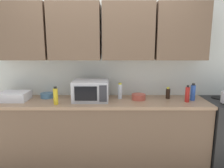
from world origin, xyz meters
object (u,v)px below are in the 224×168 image
Objects in this scene: bottle_red_sauce at (187,94)px; bowl_mixing_large at (47,95)px; microwave at (91,91)px; bottle_yellow_mustard at (55,96)px; bottle_soy_dark at (168,93)px; bottle_blue_cleaner at (193,92)px; dish_rack at (14,96)px; bowl_ceramic_small at (138,97)px; bottle_clear_tall at (120,91)px.

bottle_red_sauce is 1.26× the size of bowl_mixing_large.
microwave reaches higher than bottle_yellow_mustard.
bottle_blue_cleaner is (0.32, -0.09, 0.03)m from bottle_soy_dark.
microwave is at bearing 23.10° from bottle_yellow_mustard.
bottle_yellow_mustard is at bearing -169.30° from bottle_soy_dark.
microwave is 1.29m from bottle_red_sauce.
bowl_mixing_large is (-1.73, 0.05, -0.04)m from bottle_soy_dark.
bottle_red_sauce reaches higher than dish_rack.
bottle_soy_dark is 0.91× the size of bowl_mixing_large.
bottle_yellow_mustard is at bearing -56.98° from bowl_mixing_large.
microwave is 2.91× the size of bottle_soy_dark.
dish_rack is at bearing -160.09° from bowl_mixing_large.
bottle_yellow_mustard reaches higher than bowl_mixing_large.
bottle_red_sauce is 0.97× the size of bottle_blue_cleaner.
bottle_yellow_mustard reaches higher than dish_rack.
bowl_ceramic_small is (-0.42, -0.05, -0.04)m from bottle_soy_dark.
microwave is 0.41m from bottle_clear_tall.
bottle_clear_tall is (-0.68, -0.00, 0.03)m from bottle_soy_dark.
bowl_mixing_large is at bearing 176.17° from bottle_blue_cleaner.
microwave reaches higher than dish_rack.
bottle_red_sauce is 0.14m from bottle_blue_cleaner.
dish_rack is 1.64× the size of bottle_yellow_mustard.
dish_rack is 2.31× the size of bottle_soy_dark.
bowl_mixing_large is at bearing 19.91° from dish_rack.
microwave is at bearing 176.67° from bottle_red_sauce.
bottle_blue_cleaner reaches higher than bottle_clear_tall.
bottle_soy_dark is at bearing 164.22° from bottle_blue_cleaner.
dish_rack is at bearing -177.35° from bottle_soy_dark.
bottle_soy_dark is 0.73× the size of bottle_clear_tall.
bottle_red_sauce is 0.28m from bottle_soy_dark.
bottle_clear_tall is 0.27m from bowl_ceramic_small.
bottle_blue_cleaner reaches higher than bowl_ceramic_small.
bottle_blue_cleaner is at bearing -2.76° from bowl_ceramic_small.
bottle_yellow_mustard is (-0.43, -0.18, -0.03)m from microwave.
microwave is at bearing -12.85° from bowl_mixing_large.
bottle_clear_tall is 1.24× the size of bowl_mixing_large.
bottle_yellow_mustard reaches higher than bowl_ceramic_small.
dish_rack is 1.46m from bottle_clear_tall.
bottle_soy_dark is (2.13, 0.10, 0.02)m from dish_rack.
bowl_ceramic_small is (0.66, 0.05, -0.10)m from microwave.
bottle_yellow_mustard is 1.03× the size of bottle_clear_tall.
bottle_blue_cleaner is at bearing -15.78° from bottle_soy_dark.
bowl_ceramic_small is at bearing 11.99° from bottle_yellow_mustard.
bowl_ceramic_small is at bearing -11.09° from bottle_clear_tall.
bowl_mixing_large is at bearing 177.23° from bottle_clear_tall.
microwave is 1.26× the size of dish_rack.
microwave is 2.13× the size of bottle_clear_tall.
microwave is at bearing -179.54° from bottle_blue_cleaner.
bottle_red_sauce is at bearing -6.56° from bowl_mixing_large.
microwave is at bearing -174.65° from bottle_soy_dark.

